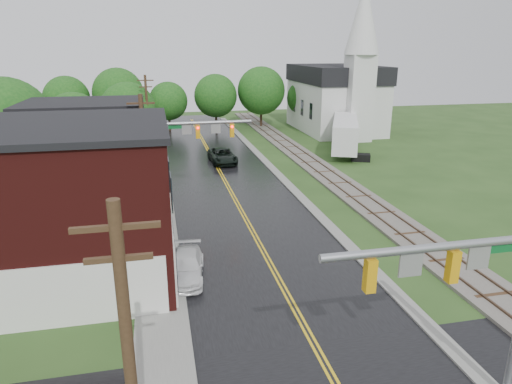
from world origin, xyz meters
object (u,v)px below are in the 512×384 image
object	(u,v)px
tree_left_b	(8,126)
pickup_white	(186,267)
suv_dark	(222,156)
semi_trailer	(345,133)
church	(339,91)
traffic_signal_near	(472,279)
utility_pole_a	(131,377)
tree_left_c	(76,124)
utility_pole_b	(145,158)
utility_pole_c	(148,114)
traffic_signal_far	(189,139)
tree_left_e	(130,111)
brick_building	(30,205)

from	to	relation	value
tree_left_b	pickup_white	xyz separation A→B (m)	(13.05, -18.53, -5.07)
suv_dark	semi_trailer	xyz separation A→B (m)	(14.89, 2.22, 1.55)
church	traffic_signal_near	size ratio (longest dim) A/B	2.72
utility_pole_a	tree_left_c	size ratio (longest dim) A/B	1.18
traffic_signal_near	tree_left_b	distance (m)	36.73
utility_pole_a	utility_pole_b	size ratio (longest dim) A/B	1.00
church	utility_pole_c	distance (m)	28.54
traffic_signal_far	utility_pole_b	bearing A→B (deg)	-123.68
tree_left_c	semi_trailer	xyz separation A→B (m)	(29.53, 0.70, -2.20)
utility_pole_a	tree_left_e	distance (m)	45.94
traffic_signal_near	traffic_signal_far	xyz separation A→B (m)	(-6.94, 25.00, 0.01)
tree_left_e	utility_pole_b	bearing A→B (deg)	-85.10
utility_pole_b	semi_trailer	size ratio (longest dim) A/B	0.72
tree_left_b	pickup_white	bearing A→B (deg)	-54.85
tree_left_c	pickup_white	xyz separation A→B (m)	(9.05, -26.53, -3.87)
church	tree_left_e	bearing A→B (deg)	-164.80
brick_building	semi_trailer	size ratio (longest dim) A/B	1.14
tree_left_b	semi_trailer	bearing A→B (deg)	14.55
tree_left_b	pickup_white	world-z (taller)	tree_left_b
brick_building	traffic_signal_far	size ratio (longest dim) A/B	1.95
tree_left_c	traffic_signal_far	bearing A→B (deg)	-51.18
tree_left_b	suv_dark	size ratio (longest dim) A/B	1.76
suv_dark	semi_trailer	bearing A→B (deg)	5.60
traffic_signal_far	traffic_signal_near	bearing A→B (deg)	-74.48
tree_left_b	suv_dark	distance (m)	20.35
church	utility_pole_b	xyz separation A→B (m)	(-26.80, -31.74, -1.11)
brick_building	utility_pole_b	world-z (taller)	utility_pole_b
utility_pole_c	tree_left_e	bearing A→B (deg)	137.16
traffic_signal_far	suv_dark	distance (m)	12.86
tree_left_b	tree_left_e	size ratio (longest dim) A/B	1.19
utility_pole_c	tree_left_c	size ratio (longest dim) A/B	1.18
traffic_signal_far	utility_pole_a	size ratio (longest dim) A/B	0.82
pickup_white	brick_building	bearing A→B (deg)	174.59
brick_building	traffic_signal_near	world-z (taller)	brick_building
tree_left_e	tree_left_b	bearing A→B (deg)	-122.74
tree_left_c	pickup_white	bearing A→B (deg)	-71.17
traffic_signal_far	tree_left_e	size ratio (longest dim) A/B	0.90
traffic_signal_far	semi_trailer	bearing A→B (deg)	35.38
tree_left_b	suv_dark	bearing A→B (deg)	19.17
tree_left_e	semi_trailer	distance (m)	25.22
traffic_signal_near	suv_dark	distance (m)	36.72
utility_pole_c	tree_left_b	xyz separation A→B (m)	(-11.05, -12.10, 1.00)
semi_trailer	tree_left_e	bearing A→B (deg)	167.81
tree_left_c	suv_dark	world-z (taller)	tree_left_c
utility_pole_a	utility_pole_c	bearing A→B (deg)	90.00
church	brick_building	bearing A→B (deg)	-129.98
church	suv_dark	xyz separation A→B (m)	(-19.20, -15.35, -5.07)
suv_dark	tree_left_e	bearing A→B (deg)	139.20
traffic_signal_near	tree_left_c	bearing A→B (deg)	114.56
suv_dark	tree_left_c	bearing A→B (deg)	171.21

